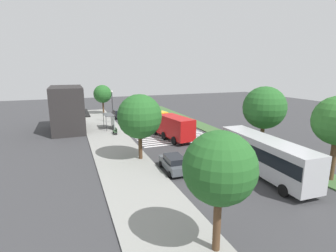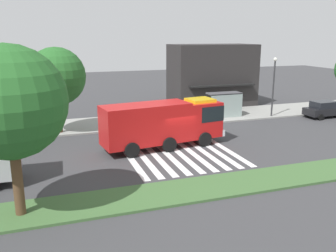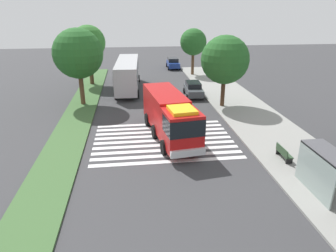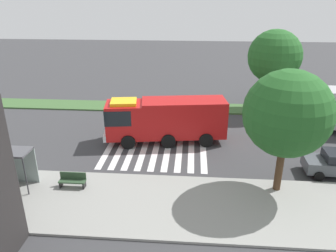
{
  "view_description": "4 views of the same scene",
  "coord_description": "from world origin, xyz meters",
  "px_view_note": "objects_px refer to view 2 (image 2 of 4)",
  "views": [
    {
      "loc": [
        -34.79,
        14.1,
        9.99
      ],
      "look_at": [
        -0.39,
        0.73,
        1.73
      ],
      "focal_mm": 27.28,
      "sensor_mm": 36.0,
      "label": 1
    },
    {
      "loc": [
        -9.27,
        -24.58,
        8.33
      ],
      "look_at": [
        -0.58,
        0.78,
        1.56
      ],
      "focal_mm": 38.77,
      "sensor_mm": 36.0,
      "label": 2
    },
    {
      "loc": [
        21.65,
        -2.4,
        10.01
      ],
      "look_at": [
        0.09,
        0.29,
        1.41
      ],
      "focal_mm": 32.58,
      "sensor_mm": 36.0,
      "label": 3
    },
    {
      "loc": [
        -3.06,
        24.1,
        10.98
      ],
      "look_at": [
        -1.19,
        0.25,
        1.19
      ],
      "focal_mm": 34.53,
      "sensor_mm": 36.0,
      "label": 4
    }
  ],
  "objects_px": {
    "fire_truck": "(166,122)",
    "parked_car_east": "(325,109)",
    "parked_car_mid": "(1,135)",
    "sidewalk_tree_west": "(56,77)",
    "bench_near_shelter": "(189,115)",
    "street_lamp": "(274,82)",
    "median_tree_west": "(9,103)",
    "bus_stop_shelter": "(225,100)"
  },
  "relations": [
    {
      "from": "fire_truck",
      "to": "parked_car_east",
      "type": "distance_m",
      "value": 19.25
    },
    {
      "from": "sidewalk_tree_west",
      "to": "median_tree_west",
      "type": "bearing_deg",
      "value": -99.74
    },
    {
      "from": "fire_truck",
      "to": "bench_near_shelter",
      "type": "xyz_separation_m",
      "value": [
        4.78,
        7.23,
        -1.38
      ]
    },
    {
      "from": "fire_truck",
      "to": "street_lamp",
      "type": "height_order",
      "value": "street_lamp"
    },
    {
      "from": "street_lamp",
      "to": "median_tree_west",
      "type": "height_order",
      "value": "median_tree_west"
    },
    {
      "from": "parked_car_mid",
      "to": "parked_car_east",
      "type": "distance_m",
      "value": 30.68
    },
    {
      "from": "bench_near_shelter",
      "to": "median_tree_west",
      "type": "distance_m",
      "value": 21.91
    },
    {
      "from": "fire_truck",
      "to": "median_tree_west",
      "type": "height_order",
      "value": "median_tree_west"
    },
    {
      "from": "parked_car_mid",
      "to": "sidewalk_tree_west",
      "type": "bearing_deg",
      "value": 28.68
    },
    {
      "from": "parked_car_east",
      "to": "sidewalk_tree_west",
      "type": "height_order",
      "value": "sidewalk_tree_west"
    },
    {
      "from": "median_tree_west",
      "to": "street_lamp",
      "type": "bearing_deg",
      "value": 31.24
    },
    {
      "from": "parked_car_mid",
      "to": "street_lamp",
      "type": "relative_size",
      "value": 0.74
    },
    {
      "from": "fire_truck",
      "to": "bench_near_shelter",
      "type": "bearing_deg",
      "value": 48.58
    },
    {
      "from": "fire_truck",
      "to": "parked_car_east",
      "type": "relative_size",
      "value": 2.19
    },
    {
      "from": "street_lamp",
      "to": "parked_car_east",
      "type": "bearing_deg",
      "value": -19.26
    },
    {
      "from": "parked_car_mid",
      "to": "bus_stop_shelter",
      "type": "distance_m",
      "value": 20.96
    },
    {
      "from": "parked_car_east",
      "to": "sidewalk_tree_west",
      "type": "xyz_separation_m",
      "value": [
        -26.22,
        2.2,
        4.07
      ]
    },
    {
      "from": "bus_stop_shelter",
      "to": "median_tree_west",
      "type": "xyz_separation_m",
      "value": [
        -18.79,
        -15.45,
        3.57
      ]
    },
    {
      "from": "fire_truck",
      "to": "parked_car_mid",
      "type": "xyz_separation_m",
      "value": [
        -11.95,
        4.32,
        -1.12
      ]
    },
    {
      "from": "bus_stop_shelter",
      "to": "sidewalk_tree_west",
      "type": "relative_size",
      "value": 0.48
    },
    {
      "from": "bus_stop_shelter",
      "to": "sidewalk_tree_west",
      "type": "bearing_deg",
      "value": -177.37
    },
    {
      "from": "parked_car_east",
      "to": "sidewalk_tree_west",
      "type": "relative_size",
      "value": 0.61
    },
    {
      "from": "parked_car_mid",
      "to": "median_tree_west",
      "type": "relative_size",
      "value": 0.56
    },
    {
      "from": "parked_car_mid",
      "to": "bus_stop_shelter",
      "type": "height_order",
      "value": "bus_stop_shelter"
    },
    {
      "from": "median_tree_west",
      "to": "parked_car_east",
      "type": "bearing_deg",
      "value": 23.5
    },
    {
      "from": "parked_car_east",
      "to": "parked_car_mid",
      "type": "bearing_deg",
      "value": 177.18
    },
    {
      "from": "parked_car_east",
      "to": "street_lamp",
      "type": "xyz_separation_m",
      "value": [
        -5.16,
        1.8,
        2.81
      ]
    },
    {
      "from": "fire_truck",
      "to": "parked_car_east",
      "type": "xyz_separation_m",
      "value": [
        18.73,
        4.32,
        -1.1
      ]
    },
    {
      "from": "parked_car_mid",
      "to": "sidewalk_tree_west",
      "type": "relative_size",
      "value": 0.61
    },
    {
      "from": "bench_near_shelter",
      "to": "street_lamp",
      "type": "distance_m",
      "value": 9.39
    },
    {
      "from": "bench_near_shelter",
      "to": "street_lamp",
      "type": "height_order",
      "value": "street_lamp"
    },
    {
      "from": "street_lamp",
      "to": "sidewalk_tree_west",
      "type": "xyz_separation_m",
      "value": [
        -21.06,
        0.4,
        1.25
      ]
    },
    {
      "from": "parked_car_east",
      "to": "sidewalk_tree_west",
      "type": "bearing_deg",
      "value": 172.39
    },
    {
      "from": "fire_truck",
      "to": "street_lamp",
      "type": "xyz_separation_m",
      "value": [
        13.57,
        6.12,
        1.71
      ]
    },
    {
      "from": "parked_car_east",
      "to": "bus_stop_shelter",
      "type": "relative_size",
      "value": 1.27
    },
    {
      "from": "bus_stop_shelter",
      "to": "median_tree_west",
      "type": "bearing_deg",
      "value": -140.57
    },
    {
      "from": "parked_car_mid",
      "to": "bench_near_shelter",
      "type": "bearing_deg",
      "value": 12.3
    },
    {
      "from": "fire_truck",
      "to": "sidewalk_tree_west",
      "type": "height_order",
      "value": "sidewalk_tree_west"
    },
    {
      "from": "parked_car_east",
      "to": "bench_near_shelter",
      "type": "xyz_separation_m",
      "value": [
        -13.96,
        2.91,
        -0.28
      ]
    },
    {
      "from": "parked_car_east",
      "to": "median_tree_west",
      "type": "xyz_separation_m",
      "value": [
        -28.75,
        -12.5,
        4.58
      ]
    },
    {
      "from": "bus_stop_shelter",
      "to": "street_lamp",
      "type": "xyz_separation_m",
      "value": [
        4.8,
        -1.15,
        1.79
      ]
    },
    {
      "from": "bus_stop_shelter",
      "to": "sidewalk_tree_west",
      "type": "distance_m",
      "value": 16.57
    }
  ]
}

